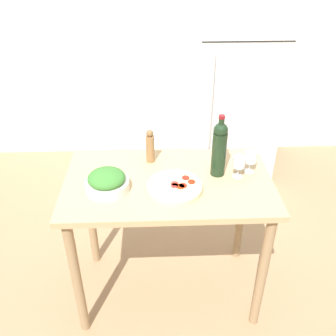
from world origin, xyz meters
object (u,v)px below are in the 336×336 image
Objects in this scene: wine_bottle at (219,148)px; wine_glass_far at (251,158)px; wine_glass_near at (239,163)px; refrigerator at (235,78)px; homemade_pizza at (175,187)px; salad_bowl at (107,182)px; pepper_mill at (150,147)px.

wine_bottle is 0.20m from wine_glass_far.
wine_glass_far is at bearing 32.66° from wine_glass_near.
wine_glass_near is (-0.29, -1.55, 0.05)m from refrigerator.
homemade_pizza is (-0.26, -0.14, -0.15)m from wine_bottle.
homemade_pizza is (0.37, -0.01, -0.04)m from salad_bowl.
wine_bottle is at bearing -104.69° from refrigerator.
salad_bowl is (-1.02, -1.64, 0.01)m from refrigerator.
wine_bottle reaches higher than wine_glass_near.
refrigerator is at bearing 58.27° from salad_bowl.
salad_bowl is 0.37m from homemade_pizza.
wine_bottle is at bearing 162.24° from wine_glass_near.
refrigerator reaches higher than wine_glass_far.
refrigerator is 6.12× the size of homemade_pizza.
homemade_pizza is at bearing -160.52° from wine_glass_far.
pepper_mill is at bearing 113.74° from homemade_pizza.
wine_glass_far reaches higher than homemade_pizza.
wine_glass_far is at bearing 19.48° from homemade_pizza.
wine_glass_near is 0.74m from salad_bowl.
wine_glass_near is 0.09m from wine_glass_far.
wine_glass_near is 0.53m from pepper_mill.
wine_bottle is 0.33m from homemade_pizza.
salad_bowl is (-0.23, -0.29, -0.05)m from pepper_mill.
wine_bottle is 1.19× the size of homemade_pizza.
wine_glass_near reaches higher than homemade_pizza.
pepper_mill reaches higher than wine_glass_far.
wine_bottle is at bearing -175.79° from wine_glass_far.
salad_bowl is at bearing -172.50° from wine_glass_near.
wine_bottle is at bearing 12.00° from salad_bowl.
refrigerator is at bearing 79.56° from wine_glass_near.
wine_bottle is 2.81× the size of wine_glass_near.
pepper_mill is at bearing 158.20° from wine_bottle.
homemade_pizza is (0.13, -0.30, -0.08)m from pepper_mill.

